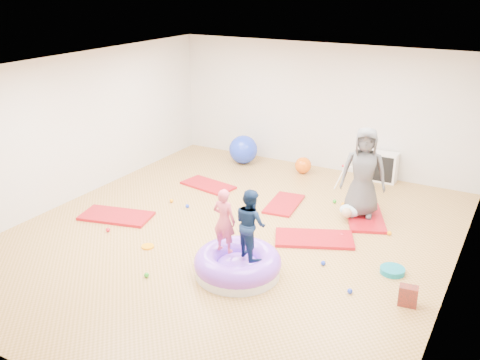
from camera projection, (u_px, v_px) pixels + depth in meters
The scene contains 19 objects.
room at pixel (231, 157), 8.60m from camera, with size 7.01×8.01×2.81m.
gym_mat_front_left at pixel (116, 216), 9.75m from camera, with size 1.28×0.64×0.05m, color #A41817.
gym_mat_mid_left at pixel (208, 185), 11.19m from camera, with size 1.12×0.56×0.05m, color #A41817.
gym_mat_center_back at pixel (284, 204), 10.28m from camera, with size 1.08×0.54×0.04m, color #A41817.
gym_mat_right at pixel (314, 239), 8.91m from camera, with size 1.29×0.64×0.05m, color #A41817.
gym_mat_rear_right at pixel (365, 217), 9.71m from camera, with size 1.25×0.63×0.05m, color #A41817.
inflatable_cushion at pixel (238, 264), 7.85m from camera, with size 1.29×1.29×0.41m.
child_pink at pixel (224, 217), 7.71m from camera, with size 0.36×0.24×0.98m, color #D54C5F.
child_navy at pixel (250, 220), 7.55m from camera, with size 0.50×0.39×1.04m, color #0E2042.
adult_caregiver at pixel (364, 172), 9.47m from camera, with size 0.80×0.52×1.64m, color #474749.
infant at pixel (349, 211), 9.61m from camera, with size 0.38×0.39×0.23m.
ball_pit_balls at pixel (268, 230), 9.17m from camera, with size 4.34×4.03×0.07m.
exercise_ball_blue at pixel (243, 150), 12.47m from camera, with size 0.66×0.66×0.66m, color blue.
exercise_ball_orange at pixel (303, 165), 11.89m from camera, with size 0.37×0.37×0.37m, color orange.
infant_play_gym at pixel (353, 174), 10.99m from camera, with size 0.61×0.58×0.47m.
cube_shelf at pixel (382, 167), 11.39m from camera, with size 0.64×0.31×0.64m.
balance_disc at pixel (392, 271), 7.92m from camera, with size 0.37×0.37×0.08m, color #0A7388.
backpack at pixel (408, 296), 7.11m from camera, with size 0.25×0.15×0.29m, color #A82616.
yellow_toy at pixel (148, 247), 8.68m from camera, with size 0.21×0.21×0.03m, color #FF9B04.
Camera 1 is at (4.13, -7.05, 4.13)m, focal length 40.00 mm.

